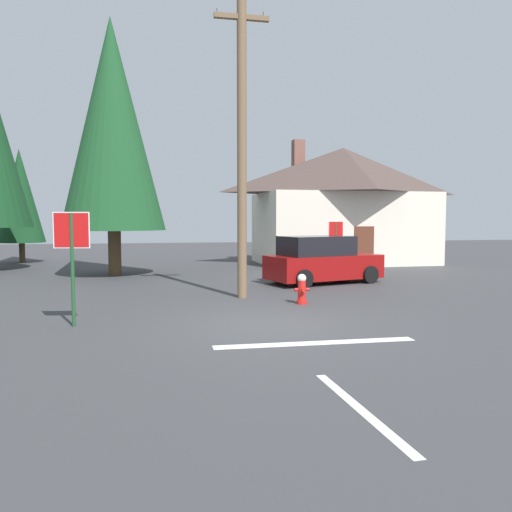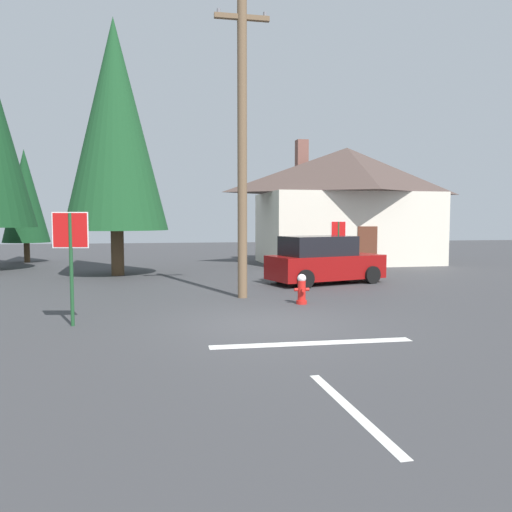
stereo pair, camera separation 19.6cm
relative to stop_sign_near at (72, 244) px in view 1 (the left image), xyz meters
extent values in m
cube|color=#38383A|center=(4.29, -0.57, -1.84)|extent=(80.00, 80.00, 0.10)
cube|color=silver|center=(4.70, -2.46, -1.78)|extent=(3.89, 0.37, 0.01)
cube|color=silver|center=(4.19, -5.70, -1.78)|extent=(0.22, 2.72, 0.01)
cylinder|color=#1E4C28|center=(0.00, 0.00, -0.56)|extent=(0.08, 0.08, 2.46)
cube|color=white|center=(0.00, 0.00, 0.31)|extent=(0.77, 0.15, 0.78)
cube|color=red|center=(0.00, 0.00, 0.31)|extent=(0.73, 0.15, 0.74)
cylinder|color=red|center=(5.71, 1.83, -1.74)|extent=(0.30, 0.30, 0.10)
cylinder|color=red|center=(5.71, 1.83, -1.42)|extent=(0.22, 0.22, 0.55)
sphere|color=white|center=(5.71, 1.83, -1.08)|extent=(0.24, 0.24, 0.24)
cylinder|color=red|center=(5.55, 1.83, -1.39)|extent=(0.10, 0.09, 0.09)
cylinder|color=red|center=(5.86, 1.83, -1.39)|extent=(0.10, 0.09, 0.09)
cylinder|color=red|center=(5.71, 1.67, -1.39)|extent=(0.11, 0.10, 0.11)
cylinder|color=brown|center=(4.28, 3.25, 2.57)|extent=(0.28, 0.28, 8.71)
cube|color=brown|center=(4.28, 3.25, 6.32)|extent=(1.60, 0.14, 0.14)
cylinder|color=slate|center=(3.61, 3.25, 6.45)|extent=(0.10, 0.10, 0.12)
cylinder|color=slate|center=(4.96, 3.25, 6.45)|extent=(0.10, 0.10, 0.12)
cylinder|color=#1E4C28|center=(9.29, 8.81, -0.67)|extent=(0.08, 0.08, 2.24)
cube|color=white|center=(9.29, 8.81, 0.11)|extent=(0.71, 0.17, 0.72)
cube|color=red|center=(9.29, 8.81, 0.11)|extent=(0.67, 0.17, 0.68)
cube|color=silver|center=(11.62, 14.04, 0.07)|extent=(8.86, 5.60, 3.71)
pyramid|color=#473833|center=(11.62, 14.04, 3.12)|extent=(9.57, 6.05, 2.41)
cube|color=brown|center=(9.41, 14.99, 3.73)|extent=(0.61, 0.61, 2.17)
cube|color=#592D1E|center=(11.67, 11.29, -0.79)|extent=(1.00, 0.08, 2.00)
cube|color=maroon|center=(7.82, 6.07, -1.19)|extent=(4.52, 2.83, 0.85)
cube|color=black|center=(7.50, 5.98, -0.41)|extent=(2.85, 2.17, 0.70)
cylinder|color=black|center=(8.96, 7.30, -1.47)|extent=(0.68, 0.39, 0.64)
cylinder|color=black|center=(9.44, 5.63, -1.47)|extent=(0.68, 0.39, 0.64)
cylinder|color=black|center=(6.21, 6.52, -1.47)|extent=(0.68, 0.39, 0.64)
cylinder|color=black|center=(6.69, 4.84, -1.47)|extent=(0.68, 0.39, 0.64)
cylinder|color=#4C3823|center=(-5.28, 17.58, -1.24)|extent=(0.31, 0.31, 1.10)
cone|color=#143D1E|center=(-5.28, 17.58, 1.81)|extent=(2.44, 2.44, 5.00)
cylinder|color=#4C3823|center=(0.11, 10.15, -0.84)|extent=(0.53, 0.53, 1.89)
cone|color=#194723|center=(0.11, 10.15, 4.41)|extent=(4.20, 4.20, 8.62)
camera|label=1|loc=(1.75, -11.31, 0.53)|focal=35.11mm
camera|label=2|loc=(1.94, -11.35, 0.53)|focal=35.11mm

